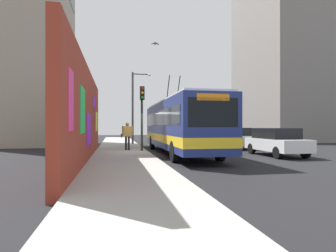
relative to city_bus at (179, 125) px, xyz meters
name	(u,v)px	position (x,y,z in m)	size (l,w,h in m)	color
ground_plane	(148,154)	(0.57, 1.80, -1.79)	(80.00, 80.00, 0.00)	black
sidewalk_slab	(122,153)	(0.57, 3.40, -1.71)	(48.00, 3.20, 0.15)	#9E9B93
graffiti_wall	(86,116)	(-3.10, 5.15, 0.37)	(14.67, 0.32, 4.32)	maroon
building_far_left	(34,47)	(10.64, 11.00, 7.04)	(8.34, 6.10, 17.65)	#9E937F
building_far_right	(276,50)	(14.17, -15.20, 9.12)	(11.66, 6.35, 21.81)	gray
city_bus	(179,125)	(0.00, 0.00, 0.00)	(12.19, 2.51, 4.99)	navy
parked_car_white	(276,141)	(-2.08, -5.20, -0.95)	(4.26, 1.82, 1.58)	white
parked_car_silver	(234,137)	(3.67, -5.20, -0.95)	(4.40, 1.91, 1.58)	#B7B7BC
parked_car_red	(208,135)	(9.98, -5.20, -0.95)	(4.61, 1.88, 1.58)	#B21E19
parked_car_navy	(192,134)	(15.71, -5.20, -0.95)	(4.14, 1.91, 1.58)	navy
pedestrian_midblock	(127,134)	(1.79, 3.03, -0.58)	(0.24, 0.78, 1.78)	#1E1E2D
traffic_light	(142,107)	(0.94, 2.15, 1.09)	(0.49, 0.28, 4.05)	#2D382D
street_lamp	(135,103)	(8.47, 2.06, 2.01)	(0.44, 1.71, 6.34)	#4C4C51
flying_pigeons	(155,44)	(3.43, 0.97, 5.85)	(0.32, 0.54, 0.16)	#47474C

